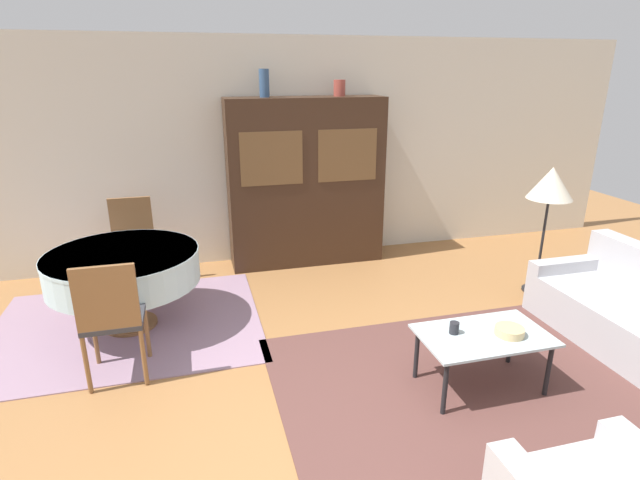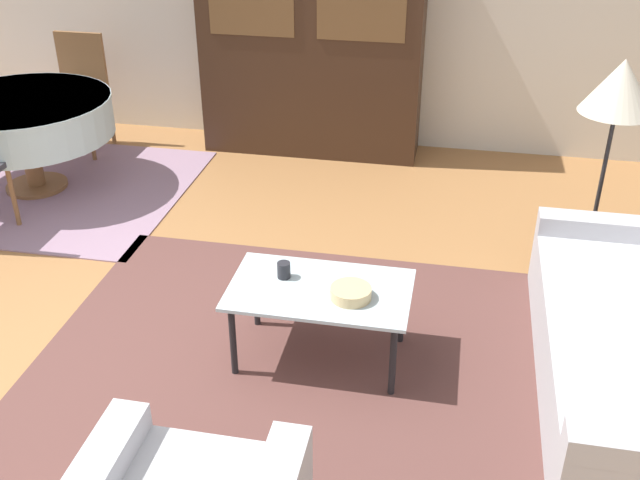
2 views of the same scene
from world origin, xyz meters
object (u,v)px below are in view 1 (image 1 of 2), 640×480
(coffee_table, at_px, (483,340))
(dining_table, at_px, (124,267))
(vase_short, at_px, (339,88))
(dining_chair_near, at_px, (111,314))
(floor_lamp, at_px, (551,187))
(bowl, at_px, (510,331))
(vase_tall, at_px, (264,83))
(cup, at_px, (454,328))
(display_cabinet, at_px, (306,183))
(dining_chair_far, at_px, (132,239))

(coffee_table, xyz_separation_m, dining_table, (-2.68, 1.70, 0.19))
(vase_short, bearing_deg, coffee_table, -85.27)
(dining_chair_near, relative_size, vase_short, 5.41)
(dining_chair_near, relative_size, floor_lamp, 0.73)
(dining_table, bearing_deg, bowl, -31.67)
(dining_table, xyz_separation_m, vase_short, (2.43, 1.25, 1.51))
(coffee_table, bearing_deg, dining_chair_near, 163.43)
(coffee_table, relative_size, vase_tall, 3.15)
(cup, bearing_deg, display_cabinet, 98.77)
(dining_chair_near, height_order, bowl, dining_chair_near)
(dining_table, height_order, floor_lamp, floor_lamp)
(dining_table, distance_m, floor_lamp, 4.29)
(dining_table, bearing_deg, display_cabinet, 31.81)
(vase_short, bearing_deg, floor_lamp, -40.56)
(coffee_table, relative_size, dining_table, 0.71)
(display_cabinet, relative_size, vase_tall, 6.59)
(dining_table, bearing_deg, cup, -33.50)
(display_cabinet, bearing_deg, dining_chair_far, -170.21)
(dining_table, relative_size, dining_chair_near, 1.36)
(dining_chair_near, distance_m, vase_tall, 3.10)
(display_cabinet, distance_m, cup, 2.96)
(dining_table, bearing_deg, dining_chair_far, 90.00)
(display_cabinet, distance_m, dining_chair_far, 2.09)
(display_cabinet, height_order, dining_chair_near, display_cabinet)
(coffee_table, distance_m, vase_short, 3.42)
(vase_tall, height_order, vase_short, vase_tall)
(dining_table, xyz_separation_m, dining_chair_far, (0.00, 0.90, -0.02))
(cup, distance_m, vase_tall, 3.45)
(dining_table, bearing_deg, vase_tall, 38.95)
(bowl, bearing_deg, dining_table, 148.33)
(display_cabinet, height_order, cup, display_cabinet)
(display_cabinet, xyz_separation_m, vase_tall, (-0.47, 0.00, 1.16))
(cup, xyz_separation_m, vase_tall, (-0.91, 2.88, 1.67))
(bowl, bearing_deg, coffee_table, 161.62)
(display_cabinet, relative_size, dining_table, 1.48)
(dining_table, distance_m, cup, 2.96)
(bowl, bearing_deg, floor_lamp, 46.24)
(dining_chair_near, xyz_separation_m, bowl, (2.85, -0.85, -0.09))
(dining_chair_far, height_order, bowl, dining_chair_far)
(dining_table, bearing_deg, coffee_table, -32.43)
(dining_chair_near, distance_m, floor_lamp, 4.33)
(display_cabinet, relative_size, dining_chair_near, 2.01)
(vase_short, bearing_deg, bowl, -82.10)
(coffee_table, height_order, cup, cup)
(coffee_table, xyz_separation_m, cup, (-0.21, 0.07, 0.09))
(vase_tall, bearing_deg, bowl, -66.67)
(display_cabinet, xyz_separation_m, dining_chair_far, (-2.02, -0.35, -0.43))
(coffee_table, relative_size, dining_chair_far, 0.96)
(dining_chair_near, relative_size, bowl, 4.68)
(coffee_table, bearing_deg, vase_short, 94.73)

